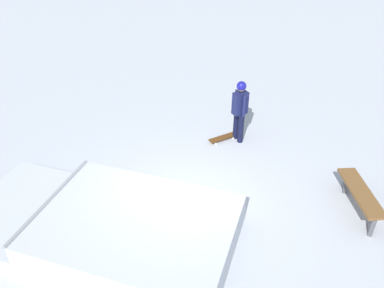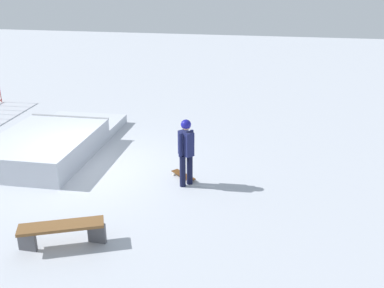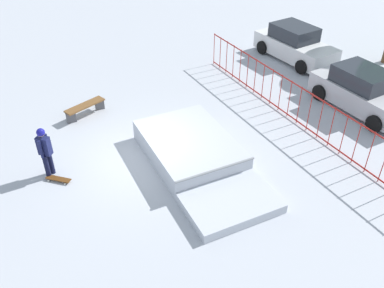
# 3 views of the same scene
# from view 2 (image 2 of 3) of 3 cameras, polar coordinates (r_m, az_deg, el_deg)

# --- Properties ---
(ground_plane) EXTENTS (60.00, 60.00, 0.00)m
(ground_plane) POSITION_cam_2_polar(r_m,az_deg,el_deg) (12.14, -13.79, -3.36)
(ground_plane) COLOR #B2B7C1
(skate_ramp) EXTENTS (5.49, 2.80, 0.74)m
(skate_ramp) POSITION_cam_2_polar(r_m,az_deg,el_deg) (13.51, -17.89, 0.19)
(skate_ramp) COLOR silver
(skate_ramp) RESTS_ON ground
(skater) EXTENTS (0.41, 0.43, 1.73)m
(skater) POSITION_cam_2_polar(r_m,az_deg,el_deg) (10.58, -0.78, -0.49)
(skater) COLOR black
(skater) RESTS_ON ground
(skateboard) EXTENTS (0.67, 0.74, 0.09)m
(skateboard) POSITION_cam_2_polar(r_m,az_deg,el_deg) (11.33, -1.15, -4.11)
(skateboard) COLOR #593314
(skateboard) RESTS_ON ground
(park_bench) EXTENTS (1.01, 1.63, 0.48)m
(park_bench) POSITION_cam_2_polar(r_m,az_deg,el_deg) (8.85, -16.73, -10.77)
(park_bench) COLOR brown
(park_bench) RESTS_ON ground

